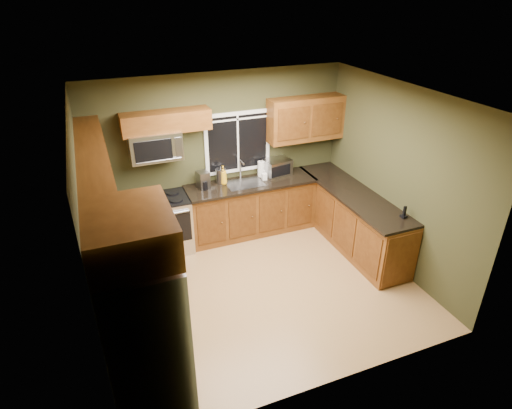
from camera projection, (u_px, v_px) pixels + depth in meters
floor at (262, 287)px, 6.13m from camera, size 4.20×4.20×0.00m
ceiling at (263, 98)px, 4.87m from camera, size 4.20×4.20×0.00m
back_wall at (220, 156)px, 6.98m from camera, size 4.20×0.00×4.20m
front_wall at (336, 285)px, 4.02m from camera, size 4.20×0.00×4.20m
left_wall at (90, 235)px, 4.81m from camera, size 0.00×3.60×3.60m
right_wall at (396, 178)px, 6.19m from camera, size 0.00×3.60×3.60m
window at (238, 142)px, 6.97m from camera, size 1.12×0.03×1.02m
base_cabinets_left at (124, 270)px, 5.72m from camera, size 0.60×2.65×0.90m
countertop_left at (121, 240)px, 5.51m from camera, size 0.65×2.65×0.04m
base_cabinets_back at (251, 208)px, 7.29m from camera, size 2.17×0.60×0.90m
countertop_back at (251, 184)px, 7.05m from camera, size 2.17×0.65×0.04m
base_cabinets_peninsula at (351, 219)px, 6.96m from camera, size 0.60×2.52×0.90m
countertop_peninsula at (353, 193)px, 6.74m from camera, size 0.65×2.50×0.04m
upper_cabinets_left at (95, 175)px, 5.02m from camera, size 0.33×2.65×0.72m
upper_cabinets_back_left at (166, 121)px, 6.23m from camera, size 1.30×0.33×0.30m
upper_cabinets_back_right at (306, 119)px, 7.09m from camera, size 1.30×0.33×0.72m
upper_cabinet_over_fridge at (129, 233)px, 3.54m from camera, size 0.72×0.90×0.38m
refrigerator at (146, 334)px, 4.07m from camera, size 0.74×0.90×1.80m
range at (166, 224)px, 6.77m from camera, size 0.76×0.69×0.94m
microwave at (155, 146)px, 6.30m from camera, size 0.76×0.41×0.42m
sink at (244, 183)px, 7.01m from camera, size 0.60×0.42×0.36m
toaster_oven at (277, 167)px, 7.26m from camera, size 0.49×0.41×0.28m
coffee_maker at (203, 181)px, 6.80m from camera, size 0.20×0.25×0.28m
kettle at (221, 175)px, 6.97m from camera, size 0.21×0.21×0.30m
paper_towel_roll at (261, 169)px, 7.22m from camera, size 0.13×0.13×0.29m
soap_bottle_a at (223, 175)px, 6.93m from camera, size 0.15×0.15×0.31m
soap_bottle_b at (264, 175)px, 7.10m from camera, size 0.08×0.08×0.17m
cordless_phone at (404, 214)px, 5.98m from camera, size 0.08×0.08×0.18m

